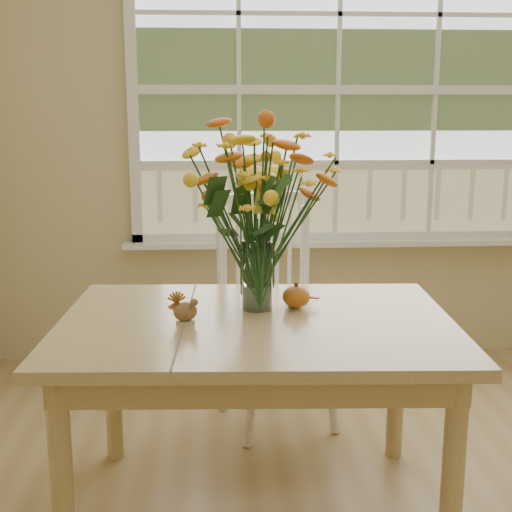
{
  "coord_description": "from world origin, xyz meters",
  "views": [
    {
      "loc": [
        -0.68,
        -1.65,
        1.44
      ],
      "look_at": [
        -0.55,
        0.64,
        0.95
      ],
      "focal_mm": 48.0,
      "sensor_mm": 36.0,
      "label": 1
    }
  ],
  "objects": [
    {
      "name": "flower_vase",
      "position": [
        -0.54,
        0.75,
        1.1
      ],
      "size": [
        0.52,
        0.52,
        0.62
      ],
      "color": "white",
      "rests_on": "dining_table"
    },
    {
      "name": "dining_table",
      "position": [
        -0.55,
        0.62,
        0.64
      ],
      "size": [
        1.4,
        1.03,
        0.73
      ],
      "rotation": [
        0.0,
        0.0,
        -0.05
      ],
      "color": "tan",
      "rests_on": "floor"
    },
    {
      "name": "dark_gourd",
      "position": [
        -0.4,
        0.8,
        0.76
      ],
      "size": [
        0.12,
        0.07,
        0.06
      ],
      "color": "#38160F",
      "rests_on": "dining_table"
    },
    {
      "name": "wall_back",
      "position": [
        0.0,
        2.25,
        1.35
      ],
      "size": [
        4.0,
        0.02,
        2.7
      ],
      "primitive_type": "cube",
      "color": "#D2BE86",
      "rests_on": "floor"
    },
    {
      "name": "turkey_figurine",
      "position": [
        -0.79,
        0.59,
        0.77
      ],
      "size": [
        0.09,
        0.07,
        0.1
      ],
      "rotation": [
        0.0,
        0.0,
        0.18
      ],
      "color": "#CCB78C",
      "rests_on": "dining_table"
    },
    {
      "name": "pumpkin",
      "position": [
        -0.4,
        0.74,
        0.77
      ],
      "size": [
        0.1,
        0.1,
        0.08
      ],
      "primitive_type": "ellipsoid",
      "color": "orange",
      "rests_on": "dining_table"
    },
    {
      "name": "window",
      "position": [
        0.0,
        2.21,
        1.53
      ],
      "size": [
        2.42,
        0.12,
        1.74
      ],
      "color": "silver",
      "rests_on": "wall_back"
    },
    {
      "name": "windsor_chair",
      "position": [
        -0.43,
        1.42,
        0.58
      ],
      "size": [
        0.59,
        0.58,
        1.04
      ],
      "rotation": [
        0.0,
        0.0,
        0.29
      ],
      "color": "white",
      "rests_on": "floor"
    }
  ]
}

